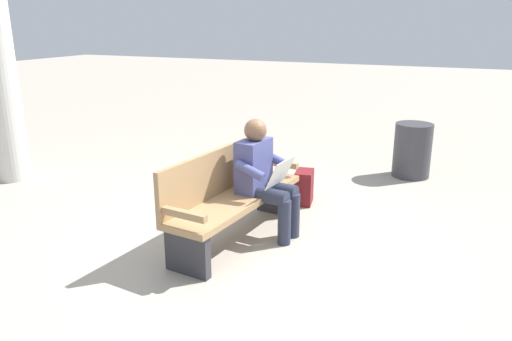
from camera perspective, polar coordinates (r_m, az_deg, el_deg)
The scene contains 5 objects.
ground_plane at distance 4.94m, azimuth -2.15°, elevation -7.93°, with size 40.00×40.00×0.00m, color #A89E8E.
bench_near at distance 4.80m, azimuth -2.93°, elevation -2.78°, with size 1.84×0.67×0.90m.
person_seated at distance 4.82m, azimuth 0.88°, elevation -0.54°, with size 0.60×0.60×1.18m.
backpack at distance 5.82m, azimuth 5.51°, elevation -1.96°, with size 0.34×0.28×0.40m.
trash_bin at distance 7.08m, azimuth 17.69°, elevation 2.26°, with size 0.50×0.50×0.74m, color #38383D.
Camera 1 is at (4.01, 1.97, 2.10)m, focal length 34.47 mm.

